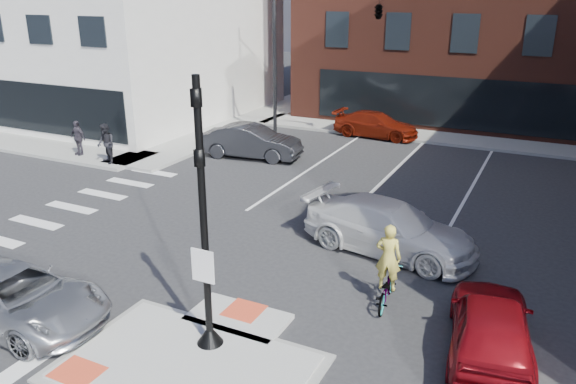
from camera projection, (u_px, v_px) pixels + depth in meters
The scene contains 16 objects.
ground at pixel (200, 357), 12.35m from camera, with size 120.00×120.00×0.00m, color #28282B.
refuge_island at pixel (193, 361), 12.12m from camera, with size 5.40×4.65×0.13m.
sidewalk_nw at pixel (111, 130), 32.21m from camera, with size 23.50×20.50×0.15m.
sidewalk_n at pixel (486, 142), 29.66m from camera, with size 26.00×3.00×0.15m, color gray.
building_nw at pixel (94, 45), 36.95m from camera, with size 20.40×16.40×14.40m.
building_far_left at pixel (462, 19), 56.24m from camera, with size 10.00×12.00×10.00m, color slate.
signal_pole at pixel (205, 253), 11.89m from camera, with size 0.60×0.60×5.98m.
mast_arm_signal at pixel (349, 22), 26.90m from camera, with size 6.10×2.24×8.00m.
silver_suv at pixel (12, 296), 13.46m from camera, with size 2.28×4.95×1.38m, color #A4A6AB.
red_sedan at pixel (491, 327), 12.16m from camera, with size 1.73×4.30×1.47m, color maroon.
white_pickup at pixel (390, 228), 17.10m from camera, with size 2.20×5.42×1.57m, color silver.
bg_car_dark at pixel (251, 142), 26.90m from camera, with size 1.67×4.80×1.58m, color #25252A.
bg_car_red at pixel (376, 125), 30.81m from camera, with size 1.90×4.67×1.36m, color maroon.
cyclist at pixel (387, 278), 14.19m from camera, with size 0.78×1.81×2.21m.
pedestrian_a at pixel (106, 144), 25.43m from camera, with size 0.89×0.70×1.84m, color black.
pedestrian_b at pixel (78, 138), 26.80m from camera, with size 0.98×0.41×1.66m, color #322D37.
Camera 1 is at (6.33, -8.48, 7.59)m, focal length 35.00 mm.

